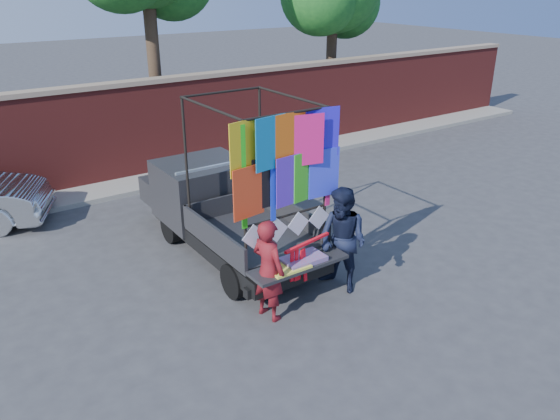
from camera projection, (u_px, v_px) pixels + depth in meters
ground at (294, 282)px, 9.83m from camera, size 90.00×90.00×0.00m
brick_wall at (141, 128)px, 14.61m from camera, size 30.00×0.45×2.61m
curb at (156, 180)px, 14.58m from camera, size 30.00×1.20×0.12m
pickup_truck at (216, 207)px, 10.96m from camera, size 2.02×5.08×3.20m
woman at (268, 270)px, 8.51m from camera, size 0.53×0.69×1.69m
man at (343, 241)px, 9.27m from camera, size 0.88×1.03×1.86m
streamer_bundle at (302, 256)px, 8.81m from camera, size 0.99×0.22×0.69m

